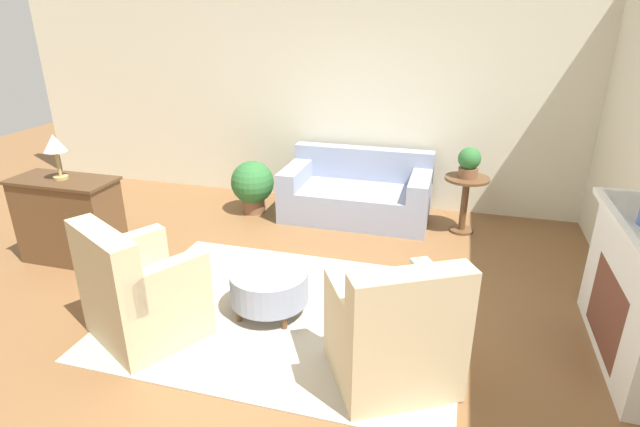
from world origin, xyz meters
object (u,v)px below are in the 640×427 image
object	(u,v)px
armchair_left	(139,294)
potted_plant_floor	(253,184)
ottoman_table	(269,286)
side_table	(465,195)
potted_plant_on_side_table	(469,162)
armchair_right	(395,336)
couch	(357,194)
table_lamp	(54,146)
dresser	(70,219)

from	to	relation	value
armchair_left	potted_plant_floor	xyz separation A→B (m)	(-0.19, 2.75, -0.00)
ottoman_table	side_table	bearing A→B (deg)	54.82
potted_plant_on_side_table	armchair_right	bearing A→B (deg)	-98.59
couch	armchair_left	distance (m)	3.20
armchair_right	potted_plant_floor	xyz separation A→B (m)	(-2.22, 2.75, -0.00)
table_lamp	potted_plant_on_side_table	bearing A→B (deg)	25.35
side_table	armchair_right	bearing A→B (deg)	-98.59
armchair_right	armchair_left	bearing A→B (deg)	180.00
potted_plant_on_side_table	ottoman_table	bearing A→B (deg)	-125.18
dresser	potted_plant_on_side_table	world-z (taller)	potted_plant_on_side_table
armchair_left	potted_plant_on_side_table	world-z (taller)	potted_plant_on_side_table
side_table	couch	bearing A→B (deg)	173.86
couch	ottoman_table	xyz separation A→B (m)	(-0.27, -2.39, -0.03)
armchair_left	couch	bearing A→B (deg)	69.07
armchair_left	potted_plant_floor	world-z (taller)	armchair_left
couch	armchair_left	xyz separation A→B (m)	(-1.14, -2.99, 0.09)
armchair_right	side_table	world-z (taller)	armchair_right
potted_plant_on_side_table	potted_plant_floor	xyz separation A→B (m)	(-2.65, -0.09, -0.48)
armchair_right	side_table	size ratio (longest dim) A/B	1.56
armchair_right	table_lamp	world-z (taller)	table_lamp
dresser	potted_plant_floor	xyz separation A→B (m)	(1.29, 1.77, -0.08)
couch	potted_plant_on_side_table	xyz separation A→B (m)	(1.31, -0.14, 0.57)
armchair_right	potted_plant_on_side_table	distance (m)	2.92
dresser	table_lamp	world-z (taller)	table_lamp
couch	armchair_right	bearing A→B (deg)	-73.49
potted_plant_floor	table_lamp	world-z (taller)	table_lamp
ottoman_table	dresser	size ratio (longest dim) A/B	0.63
couch	potted_plant_on_side_table	distance (m)	1.44
potted_plant_floor	ottoman_table	bearing A→B (deg)	-63.85
armchair_right	side_table	bearing A→B (deg)	81.41
couch	ottoman_table	world-z (taller)	couch
ottoman_table	side_table	world-z (taller)	side_table
couch	potted_plant_floor	bearing A→B (deg)	-169.96
couch	armchair_right	size ratio (longest dim) A/B	1.71
dresser	table_lamp	distance (m)	0.78
armchair_right	potted_plant_floor	distance (m)	3.53
armchair_left	table_lamp	world-z (taller)	table_lamp
side_table	dresser	size ratio (longest dim) A/B	0.64
couch	side_table	size ratio (longest dim) A/B	2.67
side_table	potted_plant_floor	world-z (taller)	potted_plant_floor
ottoman_table	table_lamp	xyz separation A→B (m)	(-2.35, 0.39, 0.98)
ottoman_table	couch	bearing A→B (deg)	83.48
side_table	potted_plant_on_side_table	distance (m)	0.40
side_table	potted_plant_floor	size ratio (longest dim) A/B	0.99
dresser	side_table	bearing A→B (deg)	25.35
armchair_left	armchair_right	distance (m)	2.03
side_table	table_lamp	distance (m)	4.43
ottoman_table	potted_plant_on_side_table	world-z (taller)	potted_plant_on_side_table
side_table	dresser	xyz separation A→B (m)	(-3.94, -1.87, 0.01)
armchair_left	dresser	world-z (taller)	armchair_left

